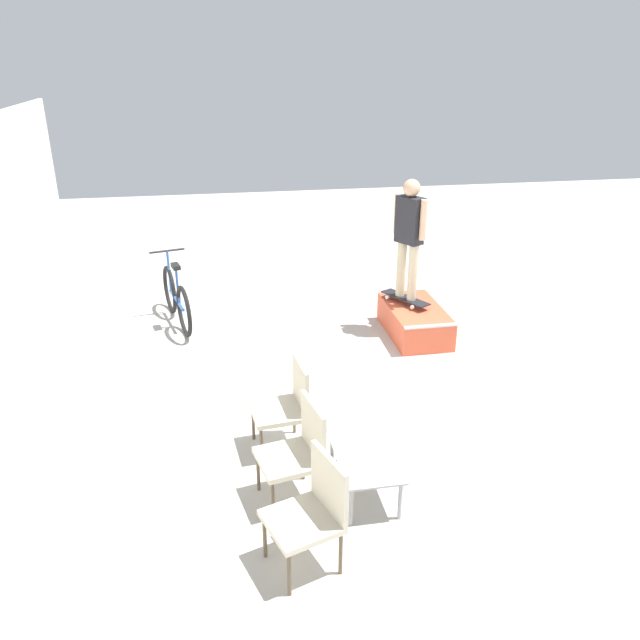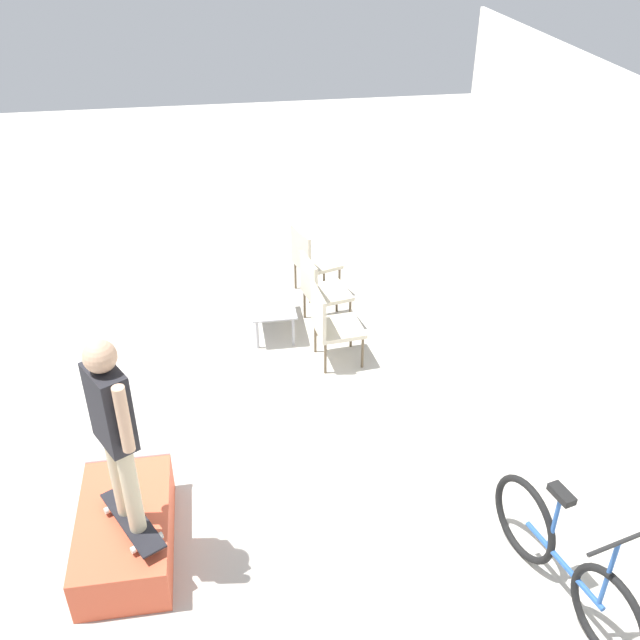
{
  "view_description": "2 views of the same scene",
  "coord_description": "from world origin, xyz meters",
  "px_view_note": "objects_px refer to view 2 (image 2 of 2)",
  "views": [
    {
      "loc": [
        -6.08,
        2.02,
        3.74
      ],
      "look_at": [
        0.13,
        0.93,
        1.02
      ],
      "focal_mm": 35.0,
      "sensor_mm": 36.0,
      "label": 1
    },
    {
      "loc": [
        6.0,
        0.23,
        4.82
      ],
      "look_at": [
        0.11,
        1.16,
        1.09
      ],
      "focal_mm": 40.0,
      "sensor_mm": 36.0,
      "label": 2
    }
  ],
  "objects_px": {
    "patio_chair_left": "(311,259)",
    "bicycle": "(564,562)",
    "skate_ramp_box": "(126,531)",
    "patio_chair_right": "(331,323)",
    "person_skater": "(113,422)",
    "coffee_table": "(271,303)",
    "skateboard_on_ramp": "(132,520)",
    "patio_chair_center": "(320,288)"
  },
  "relations": [
    {
      "from": "coffee_table",
      "to": "bicycle",
      "type": "distance_m",
      "value": 4.63
    },
    {
      "from": "person_skater",
      "to": "coffee_table",
      "type": "distance_m",
      "value": 3.88
    },
    {
      "from": "skate_ramp_box",
      "to": "patio_chair_left",
      "type": "relative_size",
      "value": 1.45
    },
    {
      "from": "skate_ramp_box",
      "to": "person_skater",
      "type": "bearing_deg",
      "value": 31.87
    },
    {
      "from": "skate_ramp_box",
      "to": "patio_chair_right",
      "type": "xyz_separation_m",
      "value": [
        -2.44,
        2.14,
        0.32
      ]
    },
    {
      "from": "skateboard_on_ramp",
      "to": "patio_chair_left",
      "type": "relative_size",
      "value": 0.85
    },
    {
      "from": "skateboard_on_ramp",
      "to": "patio_chair_center",
      "type": "bearing_deg",
      "value": 120.7
    },
    {
      "from": "person_skater",
      "to": "patio_chair_center",
      "type": "height_order",
      "value": "person_skater"
    },
    {
      "from": "skateboard_on_ramp",
      "to": "patio_chair_right",
      "type": "xyz_separation_m",
      "value": [
        -2.6,
        2.03,
        0.02
      ]
    },
    {
      "from": "skate_ramp_box",
      "to": "skateboard_on_ramp",
      "type": "xyz_separation_m",
      "value": [
        0.17,
        0.1,
        0.29
      ]
    },
    {
      "from": "skateboard_on_ramp",
      "to": "coffee_table",
      "type": "distance_m",
      "value": 3.71
    },
    {
      "from": "patio_chair_right",
      "to": "skateboard_on_ramp",
      "type": "bearing_deg",
      "value": 135.74
    },
    {
      "from": "skate_ramp_box",
      "to": "person_skater",
      "type": "relative_size",
      "value": 0.81
    },
    {
      "from": "bicycle",
      "to": "patio_chair_right",
      "type": "bearing_deg",
      "value": -174.88
    },
    {
      "from": "skateboard_on_ramp",
      "to": "coffee_table",
      "type": "xyz_separation_m",
      "value": [
        -3.42,
        1.43,
        -0.14
      ]
    },
    {
      "from": "skateboard_on_ramp",
      "to": "patio_chair_left",
      "type": "bearing_deg",
      "value": 125.71
    },
    {
      "from": "patio_chair_center",
      "to": "bicycle",
      "type": "bearing_deg",
      "value": -175.87
    },
    {
      "from": "skate_ramp_box",
      "to": "skateboard_on_ramp",
      "type": "height_order",
      "value": "skateboard_on_ramp"
    },
    {
      "from": "person_skater",
      "to": "patio_chair_left",
      "type": "relative_size",
      "value": 1.78
    },
    {
      "from": "patio_chair_center",
      "to": "patio_chair_right",
      "type": "distance_m",
      "value": 0.8
    },
    {
      "from": "patio_chair_left",
      "to": "skateboard_on_ramp",
      "type": "bearing_deg",
      "value": 135.45
    },
    {
      "from": "patio_chair_left",
      "to": "patio_chair_right",
      "type": "bearing_deg",
      "value": 161.16
    },
    {
      "from": "person_skater",
      "to": "coffee_table",
      "type": "xyz_separation_m",
      "value": [
        -3.42,
        1.43,
        -1.14
      ]
    },
    {
      "from": "coffee_table",
      "to": "patio_chair_right",
      "type": "xyz_separation_m",
      "value": [
        0.82,
        0.6,
        0.17
      ]
    },
    {
      "from": "patio_chair_left",
      "to": "patio_chair_center",
      "type": "bearing_deg",
      "value": 161.11
    },
    {
      "from": "coffee_table",
      "to": "patio_chair_right",
      "type": "relative_size",
      "value": 1.01
    },
    {
      "from": "person_skater",
      "to": "patio_chair_right",
      "type": "bearing_deg",
      "value": 112.74
    },
    {
      "from": "skateboard_on_ramp",
      "to": "person_skater",
      "type": "distance_m",
      "value": 1.0
    },
    {
      "from": "patio_chair_center",
      "to": "patio_chair_left",
      "type": "bearing_deg",
      "value": -12.03
    },
    {
      "from": "bicycle",
      "to": "patio_chair_left",
      "type": "bearing_deg",
      "value": 179.17
    },
    {
      "from": "person_skater",
      "to": "bicycle",
      "type": "distance_m",
      "value": 3.53
    },
    {
      "from": "skate_ramp_box",
      "to": "patio_chair_left",
      "type": "distance_m",
      "value": 4.58
    },
    {
      "from": "skate_ramp_box",
      "to": "patio_chair_right",
      "type": "distance_m",
      "value": 3.26
    },
    {
      "from": "skate_ramp_box",
      "to": "coffee_table",
      "type": "xyz_separation_m",
      "value": [
        -3.26,
        1.54,
        0.15
      ]
    },
    {
      "from": "patio_chair_left",
      "to": "bicycle",
      "type": "relative_size",
      "value": 0.56
    },
    {
      "from": "person_skater",
      "to": "patio_chair_right",
      "type": "xyz_separation_m",
      "value": [
        -2.6,
        2.03,
        -0.97
      ]
    },
    {
      "from": "skate_ramp_box",
      "to": "patio_chair_center",
      "type": "distance_m",
      "value": 3.89
    },
    {
      "from": "bicycle",
      "to": "skate_ramp_box",
      "type": "bearing_deg",
      "value": -120.93
    },
    {
      "from": "patio_chair_left",
      "to": "patio_chair_right",
      "type": "distance_m",
      "value": 1.6
    },
    {
      "from": "patio_chair_left",
      "to": "patio_chair_right",
      "type": "relative_size",
      "value": 1.0
    },
    {
      "from": "patio_chair_left",
      "to": "bicycle",
      "type": "distance_m",
      "value": 5.18
    },
    {
      "from": "skateboard_on_ramp",
      "to": "skate_ramp_box",
      "type": "bearing_deg",
      "value": -176.55
    }
  ]
}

